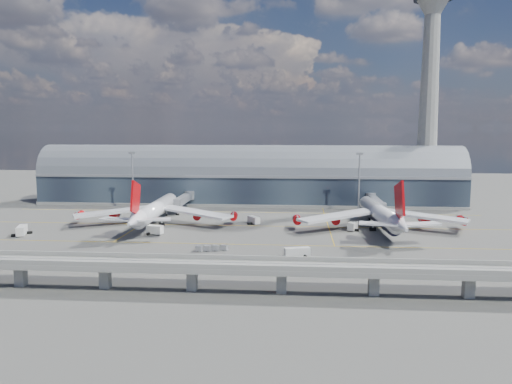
# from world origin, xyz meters

# --- Properties ---
(ground) EXTENTS (500.00, 500.00, 0.00)m
(ground) POSITION_xyz_m (0.00, 0.00, 0.00)
(ground) COLOR #474744
(ground) RESTS_ON ground
(taxi_lines) EXTENTS (200.00, 80.12, 0.01)m
(taxi_lines) POSITION_xyz_m (0.00, 22.11, 0.01)
(taxi_lines) COLOR gold
(taxi_lines) RESTS_ON ground
(terminal) EXTENTS (200.00, 30.00, 28.00)m
(terminal) POSITION_xyz_m (0.00, 77.99, 11.34)
(terminal) COLOR #1E2633
(terminal) RESTS_ON ground
(control_tower) EXTENTS (19.00, 19.00, 103.00)m
(control_tower) POSITION_xyz_m (85.00, 83.00, 51.64)
(control_tower) COLOR gray
(control_tower) RESTS_ON ground
(guideway) EXTENTS (220.00, 8.50, 7.20)m
(guideway) POSITION_xyz_m (-0.00, -55.00, 5.29)
(guideway) COLOR gray
(guideway) RESTS_ON ground
(floodlight_mast_left) EXTENTS (3.00, 0.70, 25.70)m
(floodlight_mast_left) POSITION_xyz_m (-50.00, 55.00, 13.63)
(floodlight_mast_left) COLOR gray
(floodlight_mast_left) RESTS_ON ground
(floodlight_mast_right) EXTENTS (3.00, 0.70, 25.70)m
(floodlight_mast_right) POSITION_xyz_m (50.00, 55.00, 13.63)
(floodlight_mast_right) COLOR gray
(floodlight_mast_right) RESTS_ON ground
(airliner_left) EXTENTS (62.06, 65.17, 19.88)m
(airliner_left) POSITION_xyz_m (-29.71, 18.63, 5.68)
(airliner_left) COLOR white
(airliner_left) RESTS_ON ground
(airliner_right) EXTENTS (62.61, 65.45, 20.76)m
(airliner_right) POSITION_xyz_m (53.12, 16.66, 5.38)
(airliner_right) COLOR white
(airliner_right) RESTS_ON ground
(jet_bridge_left) EXTENTS (4.40, 28.00, 7.25)m
(jet_bridge_left) POSITION_xyz_m (-26.28, 53.12, 5.18)
(jet_bridge_left) COLOR gray
(jet_bridge_left) RESTS_ON ground
(jet_bridge_right) EXTENTS (4.40, 32.00, 7.25)m
(jet_bridge_right) POSITION_xyz_m (56.51, 51.18, 5.18)
(jet_bridge_right) COLOR gray
(jet_bridge_right) RESTS_ON ground
(service_truck_0) EXTENTS (5.00, 8.10, 3.19)m
(service_truck_0) POSITION_xyz_m (-69.60, -2.78, 1.65)
(service_truck_0) COLOR silver
(service_truck_0) RESTS_ON ground
(service_truck_1) EXTENTS (5.91, 3.81, 3.16)m
(service_truck_1) POSITION_xyz_m (-24.96, 2.01, 1.59)
(service_truck_1) COLOR silver
(service_truck_1) RESTS_ON ground
(service_truck_2) EXTENTS (7.56, 4.06, 2.64)m
(service_truck_2) POSITION_xyz_m (23.46, -23.74, 1.37)
(service_truck_2) COLOR silver
(service_truck_2) RESTS_ON ground
(service_truck_3) EXTENTS (4.42, 6.64, 3.00)m
(service_truck_3) POSITION_xyz_m (43.15, 15.03, 1.53)
(service_truck_3) COLOR silver
(service_truck_3) RESTS_ON ground
(service_truck_4) EXTENTS (3.10, 5.84, 3.31)m
(service_truck_4) POSITION_xyz_m (56.93, 39.26, 1.67)
(service_truck_4) COLOR silver
(service_truck_4) RESTS_ON ground
(service_truck_5) EXTENTS (5.17, 5.96, 2.78)m
(service_truck_5) POSITION_xyz_m (7.04, 23.80, 1.42)
(service_truck_5) COLOR silver
(service_truck_5) RESTS_ON ground
(cargo_train_0) EXTENTS (9.82, 4.03, 1.63)m
(cargo_train_0) POSITION_xyz_m (-1.75, -19.16, 0.85)
(cargo_train_0) COLOR gray
(cargo_train_0) RESTS_ON ground
(cargo_train_1) EXTENTS (10.81, 3.48, 1.78)m
(cargo_train_1) POSITION_xyz_m (49.88, -36.16, 0.93)
(cargo_train_1) COLOR gray
(cargo_train_1) RESTS_ON ground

